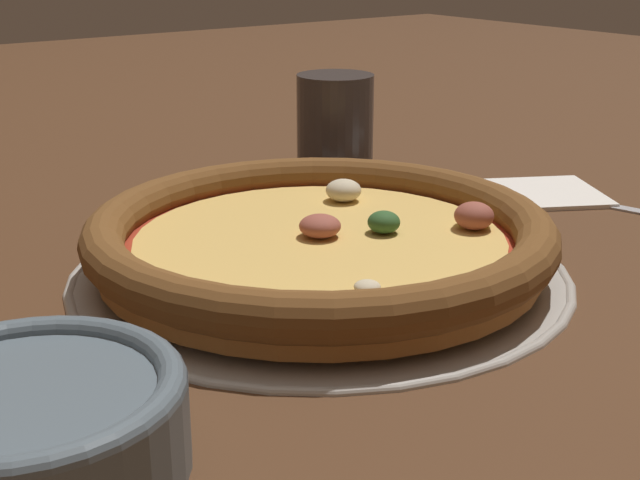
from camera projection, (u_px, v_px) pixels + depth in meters
ground_plane at (320, 274)px, 0.64m from camera, size 3.00×3.00×0.00m
pizza_tray at (320, 269)px, 0.64m from camera, size 0.36×0.36×0.01m
pizza at (321, 237)px, 0.63m from camera, size 0.33×0.33×0.04m
bowl_near at (29, 422)px, 0.40m from camera, size 0.14×0.14×0.05m
drinking_cup at (335, 123)px, 0.90m from camera, size 0.08×0.08×0.10m
napkin at (522, 192)px, 0.82m from camera, size 0.17×0.16×0.01m
fork at (587, 201)px, 0.80m from camera, size 0.06×0.19×0.00m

